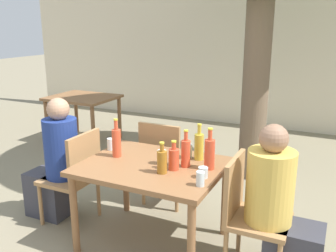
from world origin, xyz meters
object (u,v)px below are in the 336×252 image
person_seated_0 (56,166)px  person_seated_1 (280,213)px  dining_table_back (83,103)px  drinking_glass_3 (203,172)px  amber_bottle_4 (162,161)px  drinking_glass_0 (111,144)px  soda_bottle_1 (210,153)px  patio_chair_0 (76,173)px  patio_chair_2 (164,159)px  dining_table_front (152,174)px  soda_bottle_5 (174,158)px  drinking_glass_1 (200,179)px  soda_bottle_2 (117,142)px  patio_chair_1 (248,209)px  drinking_glass_4 (162,157)px  oil_cruet_3 (199,146)px  soda_bottle_0 (186,153)px  drinking_glass_2 (188,151)px

person_seated_0 → person_seated_1: person_seated_0 is taller
dining_table_back → drinking_glass_3: size_ratio=12.15×
amber_bottle_4 → drinking_glass_3: size_ratio=3.02×
drinking_glass_0 → soda_bottle_1: bearing=-2.9°
patio_chair_0 → patio_chair_2: (0.57, 0.69, 0.00)m
dining_table_front → soda_bottle_5: soda_bottle_5 is taller
dining_table_back → drinking_glass_1: 3.68m
dining_table_back → soda_bottle_2: 2.88m
patio_chair_1 → amber_bottle_4: bearing=101.1°
patio_chair_1 → soda_bottle_1: soda_bottle_1 is taller
soda_bottle_2 → drinking_glass_3: bearing=-7.7°
patio_chair_1 → person_seated_1: bearing=-90.0°
dining_table_back → soda_bottle_1: soda_bottle_1 is taller
drinking_glass_4 → oil_cruet_3: bearing=43.9°
dining_table_back → soda_bottle_0: (2.61, -2.03, 0.22)m
patio_chair_2 → person_seated_0: person_seated_0 is taller
patio_chair_2 → drinking_glass_3: 1.07m
drinking_glass_3 → soda_bottle_1: bearing=95.2°
soda_bottle_0 → amber_bottle_4: soda_bottle_0 is taller
soda_bottle_2 → drinking_glass_2: soda_bottle_2 is taller
dining_table_front → drinking_glass_1: 0.57m
soda_bottle_1 → soda_bottle_2: bearing=-174.9°
soda_bottle_1 → drinking_glass_3: bearing=-84.8°
person_seated_1 → soda_bottle_2: bearing=88.6°
patio_chair_1 → drinking_glass_2: 0.72m
patio_chair_1 → oil_cruet_3: 0.66m
drinking_glass_2 → drinking_glass_0: bearing=-170.4°
patio_chair_2 → person_seated_0: (-0.81, -0.69, 0.03)m
amber_bottle_4 → patio_chair_0: bearing=172.4°
soda_bottle_2 → soda_bottle_0: bearing=3.4°
soda_bottle_0 → soda_bottle_5: (-0.06, -0.10, -0.03)m
oil_cruet_3 → drinking_glass_2: (-0.10, 0.01, -0.06)m
patio_chair_0 → soda_bottle_0: bearing=93.9°
person_seated_0 → drinking_glass_4: size_ratio=10.23×
dining_table_front → patio_chair_0: size_ratio=1.28×
drinking_glass_0 → drinking_glass_3: bearing=-13.4°
patio_chair_2 → drinking_glass_1: size_ratio=8.37×
soda_bottle_0 → amber_bottle_4: (-0.11, -0.20, -0.02)m
patio_chair_1 → dining_table_back: bearing=56.2°
soda_bottle_5 → drinking_glass_3: 0.27m
soda_bottle_0 → drinking_glass_1: bearing=-51.1°
soda_bottle_1 → soda_bottle_2: same height
patio_chair_0 → dining_table_back: bearing=-143.7°
dining_table_front → soda_bottle_0: soda_bottle_0 is taller
soda_bottle_5 → drinking_glass_1: (0.30, -0.20, -0.04)m
soda_bottle_0 → drinking_glass_4: 0.21m
soda_bottle_5 → soda_bottle_0: bearing=58.5°
dining_table_back → drinking_glass_4: size_ratio=8.59×
oil_cruet_3 → dining_table_front: bearing=-138.4°
person_seated_0 → drinking_glass_3: (1.51, -0.08, 0.23)m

